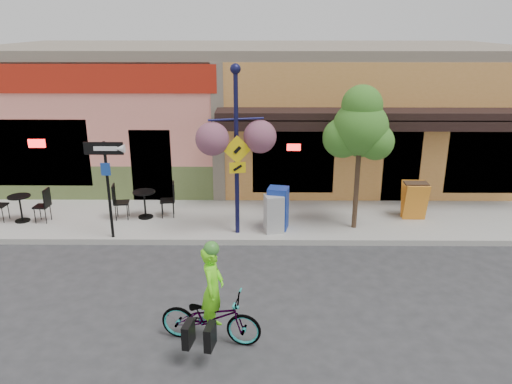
% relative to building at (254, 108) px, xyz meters
% --- Properties ---
extents(ground, '(90.00, 90.00, 0.00)m').
position_rel_building_xyz_m(ground, '(0.00, -7.50, -2.25)').
color(ground, '#2D2D30').
rests_on(ground, ground).
extents(sidewalk, '(24.00, 3.00, 0.15)m').
position_rel_building_xyz_m(sidewalk, '(0.00, -5.50, -2.17)').
color(sidewalk, '#9E9B93').
rests_on(sidewalk, ground).
extents(curb, '(24.00, 0.12, 0.15)m').
position_rel_building_xyz_m(curb, '(0.00, -6.95, -2.17)').
color(curb, '#A8A59E').
rests_on(curb, ground).
extents(building, '(18.20, 8.20, 4.50)m').
position_rel_building_xyz_m(building, '(0.00, 0.00, 0.00)').
color(building, '#F08976').
rests_on(building, ground).
extents(bicycle, '(1.85, 0.93, 0.93)m').
position_rel_building_xyz_m(bicycle, '(-0.62, -10.91, -1.79)').
color(bicycle, maroon).
rests_on(bicycle, ground).
extents(cyclist_rider, '(0.46, 0.61, 1.53)m').
position_rel_building_xyz_m(cyclist_rider, '(-0.57, -10.91, -1.49)').
color(cyclist_rider, '#71FF1A').
rests_on(cyclist_rider, ground).
extents(lamp_post, '(1.43, 0.82, 4.22)m').
position_rel_building_xyz_m(lamp_post, '(-0.35, -6.53, 0.01)').
color(lamp_post, '#13133C').
rests_on(lamp_post, sidewalk).
extents(one_way_sign, '(0.94, 0.21, 2.45)m').
position_rel_building_xyz_m(one_way_sign, '(-3.46, -6.85, -0.88)').
color(one_way_sign, black).
rests_on(one_way_sign, sidewalk).
extents(cafe_set_left, '(1.61, 0.87, 0.94)m').
position_rel_building_xyz_m(cafe_set_left, '(-6.20, -5.83, -1.63)').
color(cafe_set_left, black).
rests_on(cafe_set_left, sidewalk).
extents(cafe_set_right, '(1.74, 1.04, 0.98)m').
position_rel_building_xyz_m(cafe_set_right, '(-2.93, -5.52, -1.61)').
color(cafe_set_right, black).
rests_on(cafe_set_right, sidewalk).
extents(newspaper_box_blue, '(0.59, 0.54, 1.12)m').
position_rel_building_xyz_m(newspaper_box_blue, '(0.68, -6.27, -1.54)').
color(newspaper_box_blue, '#19359B').
rests_on(newspaper_box_blue, sidewalk).
extents(newspaper_box_grey, '(0.53, 0.50, 0.97)m').
position_rel_building_xyz_m(newspaper_box_grey, '(0.57, -6.46, -1.62)').
color(newspaper_box_grey, '#A6A6A6').
rests_on(newspaper_box_grey, sidewalk).
extents(street_tree, '(1.48, 1.48, 3.74)m').
position_rel_building_xyz_m(street_tree, '(2.69, -6.17, -0.23)').
color(street_tree, '#3D7A26').
rests_on(street_tree, sidewalk).
extents(sandwich_board, '(0.62, 0.46, 1.03)m').
position_rel_building_xyz_m(sandwich_board, '(4.41, -5.71, -1.58)').
color(sandwich_board, orange).
rests_on(sandwich_board, sidewalk).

